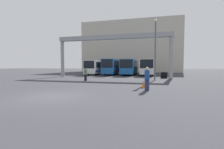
% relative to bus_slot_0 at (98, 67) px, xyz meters
% --- Properties ---
extents(ground_plane, '(200.00, 200.00, 0.00)m').
position_rel_bus_slot_0_xyz_m(ground_plane, '(5.49, -24.46, -1.75)').
color(ground_plane, '#38383D').
extents(building_backdrop, '(30.58, 12.00, 15.89)m').
position_rel_bus_slot_0_xyz_m(building_backdrop, '(5.49, 18.59, 6.19)').
color(building_backdrop, '#B7B2A3').
rests_on(building_backdrop, ground).
extents(overhead_gantry, '(18.81, 0.80, 6.96)m').
position_rel_bus_slot_0_xyz_m(overhead_gantry, '(5.49, -8.54, 3.81)').
color(overhead_gantry, gray).
rests_on(overhead_gantry, ground).
extents(bus_slot_0, '(2.47, 10.27, 3.04)m').
position_rel_bus_slot_0_xyz_m(bus_slot_0, '(0.00, 0.00, 0.00)').
color(bus_slot_0, silver).
rests_on(bus_slot_0, ground).
extents(bus_slot_1, '(2.48, 10.21, 3.29)m').
position_rel_bus_slot_0_xyz_m(bus_slot_1, '(3.66, -0.03, 0.14)').
color(bus_slot_1, '#1959A5').
rests_on(bus_slot_1, ground).
extents(bus_slot_2, '(2.63, 11.93, 3.20)m').
position_rel_bus_slot_0_xyz_m(bus_slot_2, '(7.32, 0.83, 0.09)').
color(bus_slot_2, '#1959A5').
rests_on(bus_slot_2, ground).
extents(bus_slot_3, '(2.56, 11.53, 3.19)m').
position_rel_bus_slot_0_xyz_m(bus_slot_3, '(10.98, 0.63, 0.08)').
color(bus_slot_3, silver).
rests_on(bus_slot_3, ground).
extents(pedestrian_near_center, '(0.34, 0.34, 1.64)m').
position_rel_bus_slot_0_xyz_m(pedestrian_near_center, '(3.51, -14.75, -0.88)').
color(pedestrian_near_center, black).
rests_on(pedestrian_near_center, ground).
extents(pedestrian_near_left, '(0.38, 0.38, 1.82)m').
position_rel_bus_slot_0_xyz_m(pedestrian_near_left, '(11.22, -20.64, -0.79)').
color(pedestrian_near_left, navy).
rests_on(pedestrian_near_left, ground).
extents(traffic_cone, '(0.38, 0.38, 0.63)m').
position_rel_bus_slot_0_xyz_m(traffic_cone, '(10.92, -19.22, -1.44)').
color(traffic_cone, orange).
rests_on(traffic_cone, ground).
extents(tire_stack, '(1.04, 1.04, 0.96)m').
position_rel_bus_slot_0_xyz_m(tire_stack, '(13.71, -7.82, -1.27)').
color(tire_stack, black).
rests_on(tire_stack, ground).
extents(lamp_post, '(0.36, 0.36, 7.98)m').
position_rel_bus_slot_0_xyz_m(lamp_post, '(12.14, -11.98, 2.60)').
color(lamp_post, '#595B60').
rests_on(lamp_post, ground).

